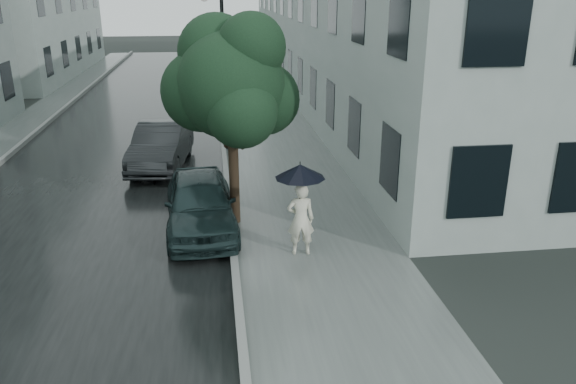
{
  "coord_description": "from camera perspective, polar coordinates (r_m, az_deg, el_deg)",
  "views": [
    {
      "loc": [
        -1.84,
        -8.44,
        5.22
      ],
      "look_at": [
        -0.42,
        2.21,
        1.3
      ],
      "focal_mm": 35.0,
      "sensor_mm": 36.0,
      "label": 1
    }
  ],
  "objects": [
    {
      "name": "umbrella",
      "position": [
        11.06,
        1.23,
        2.12
      ],
      "size": [
        1.02,
        1.02,
        1.07
      ],
      "rotation": [
        0.0,
        0.0,
        0.0
      ],
      "color": "black",
      "rests_on": "ground"
    },
    {
      "name": "kerb_far",
      "position": [
        22.13,
        -25.18,
        4.67
      ],
      "size": [
        0.15,
        60.0,
        0.15
      ],
      "primitive_type": "cube",
      "color": "slate",
      "rests_on": "ground"
    },
    {
      "name": "ground",
      "position": [
        10.09,
        4.1,
        -11.16
      ],
      "size": [
        120.0,
        120.0,
        0.0
      ],
      "primitive_type": "plane",
      "color": "black",
      "rests_on": "ground"
    },
    {
      "name": "lamp_post",
      "position": [
        19.01,
        -7.01,
        12.99
      ],
      "size": [
        0.84,
        0.41,
        5.13
      ],
      "rotation": [
        0.0,
        0.0,
        -0.2
      ],
      "color": "black",
      "rests_on": "ground"
    },
    {
      "name": "asphalt_road",
      "position": [
        21.34,
        -16.15,
        5.08
      ],
      "size": [
        6.85,
        60.0,
        0.0
      ],
      "primitive_type": "cube",
      "color": "black",
      "rests_on": "ground"
    },
    {
      "name": "sidewalk",
      "position": [
        21.2,
        -1.72,
        5.78
      ],
      "size": [
        3.5,
        60.0,
        0.01
      ],
      "primitive_type": "cube",
      "color": "slate",
      "rests_on": "ground"
    },
    {
      "name": "building_far_b",
      "position": [
        40.27,
        -25.97,
        16.39
      ],
      "size": [
        7.02,
        18.0,
        8.0
      ],
      "color": "#96A49F",
      "rests_on": "ground"
    },
    {
      "name": "kerb_near",
      "position": [
        21.08,
        -6.69,
        5.77
      ],
      "size": [
        0.15,
        60.0,
        0.15
      ],
      "primitive_type": "cube",
      "color": "slate",
      "rests_on": "ground"
    },
    {
      "name": "pedestrian",
      "position": [
        11.47,
        1.3,
        -2.79
      ],
      "size": [
        0.58,
        0.39,
        1.53
      ],
      "primitive_type": "imported",
      "rotation": [
        0.0,
        0.0,
        3.09
      ],
      "color": "beige",
      "rests_on": "sidewalk"
    },
    {
      "name": "car_near",
      "position": [
        12.8,
        -8.92,
        -1.09
      ],
      "size": [
        1.74,
        3.9,
        1.3
      ],
      "primitive_type": "imported",
      "rotation": [
        0.0,
        0.0,
        0.05
      ],
      "color": "#192A2B",
      "rests_on": "ground"
    },
    {
      "name": "car_far",
      "position": [
        17.7,
        -12.77,
        4.64
      ],
      "size": [
        1.86,
        4.17,
        1.33
      ],
      "primitive_type": "imported",
      "rotation": [
        0.0,
        0.0,
        -0.12
      ],
      "color": "#212426",
      "rests_on": "ground"
    },
    {
      "name": "building_near",
      "position": [
        28.89,
        7.44,
        18.45
      ],
      "size": [
        7.02,
        36.0,
        9.0
      ],
      "color": "#96A49F",
      "rests_on": "ground"
    },
    {
      "name": "street_tree",
      "position": [
        12.57,
        -5.84,
        10.97
      ],
      "size": [
        3.11,
        2.83,
        4.78
      ],
      "color": "#332619",
      "rests_on": "ground"
    }
  ]
}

